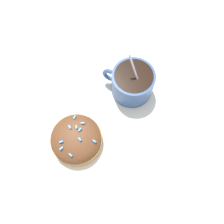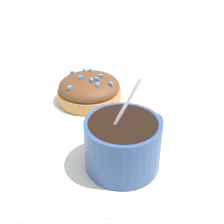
# 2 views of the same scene
# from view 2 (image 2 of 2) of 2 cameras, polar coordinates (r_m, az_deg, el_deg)

# --- Properties ---
(ground_plane) EXTENTS (3.00, 3.00, 0.00)m
(ground_plane) POSITION_cam_2_polar(r_m,az_deg,el_deg) (0.45, -1.72, -3.05)
(ground_plane) COLOR #B2B2B7
(paper_napkin) EXTENTS (0.34, 0.35, 0.00)m
(paper_napkin) POSITION_cam_2_polar(r_m,az_deg,el_deg) (0.45, -1.73, -2.90)
(paper_napkin) COLOR white
(paper_napkin) RESTS_ON ground_plane
(coffee_cup) EXTENTS (0.09, 0.11, 0.11)m
(coffee_cup) POSITION_cam_2_polar(r_m,az_deg,el_deg) (0.36, 2.11, -5.43)
(coffee_cup) COLOR #335184
(coffee_cup) RESTS_ON paper_napkin
(frosted_pastry) EXTENTS (0.10, 0.10, 0.04)m
(frosted_pastry) POSITION_cam_2_polar(r_m,az_deg,el_deg) (0.50, -4.17, 4.19)
(frosted_pastry) COLOR #C18442
(frosted_pastry) RESTS_ON paper_napkin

